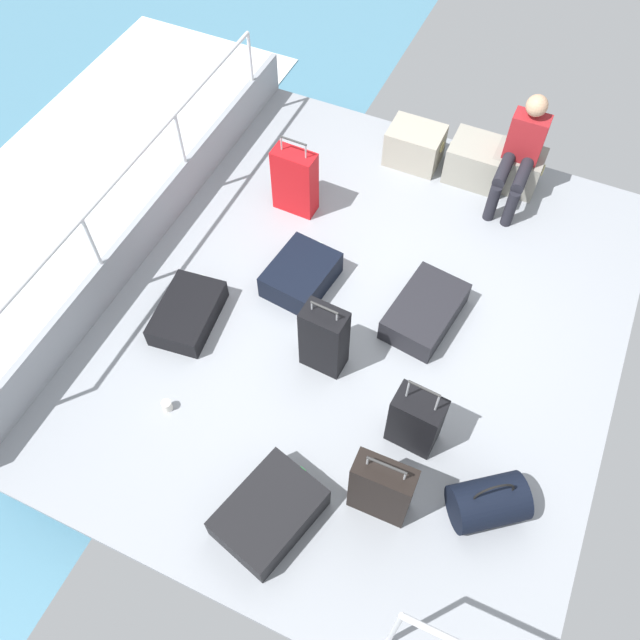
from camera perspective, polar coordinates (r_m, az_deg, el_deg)
name	(u,v)px	position (r m, az deg, el deg)	size (l,w,h in m)	color
ground_plane	(362,321)	(5.88, 3.71, -0.05)	(4.40, 5.20, 0.06)	gray
gunwale_port	(151,226)	(6.43, -14.48, 7.92)	(0.06, 5.20, 0.45)	gray
railing_port	(137,182)	(6.04, -15.60, 11.43)	(0.04, 4.20, 1.02)	silver
sea_wake	(48,220)	(7.62, -22.55, 8.02)	(12.00, 12.00, 0.01)	teal
cargo_crate_0	(415,145)	(7.13, 8.22, 14.76)	(0.59, 0.42, 0.41)	#9E9989
cargo_crate_1	(479,161)	(7.06, 13.64, 13.23)	(0.65, 0.47, 0.41)	gray
cargo_crate_2	(516,169)	(7.07, 16.67, 12.44)	(0.52, 0.38, 0.41)	gray
passenger_seated	(521,151)	(6.68, 17.06, 13.83)	(0.34, 0.66, 1.11)	maroon
suitcase_0	(301,275)	(5.98, -1.66, 3.95)	(0.58, 0.71, 0.25)	black
suitcase_1	(188,313)	(5.87, -11.41, 0.60)	(0.55, 0.77, 0.20)	black
suitcase_2	(425,311)	(5.82, 9.09, 0.76)	(0.60, 0.86, 0.24)	black
suitcase_3	(416,420)	(5.07, 8.30, -8.61)	(0.40, 0.27, 0.82)	black
suitcase_4	(269,513)	(4.96, -4.42, -16.35)	(0.71, 0.86, 0.25)	black
suitcase_5	(382,489)	(4.79, 5.36, -14.38)	(0.44, 0.21, 0.79)	black
suitcase_6	(295,181)	(6.46, -2.19, 11.94)	(0.42, 0.22, 0.86)	red
suitcase_7	(324,339)	(5.31, 0.36, -1.65)	(0.37, 0.25, 0.80)	black
duffel_bag	(488,502)	(5.06, 14.39, -15.07)	(0.64, 0.61, 0.52)	black
paper_cup	(167,405)	(5.50, -13.13, -7.24)	(0.08, 0.08, 0.10)	white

